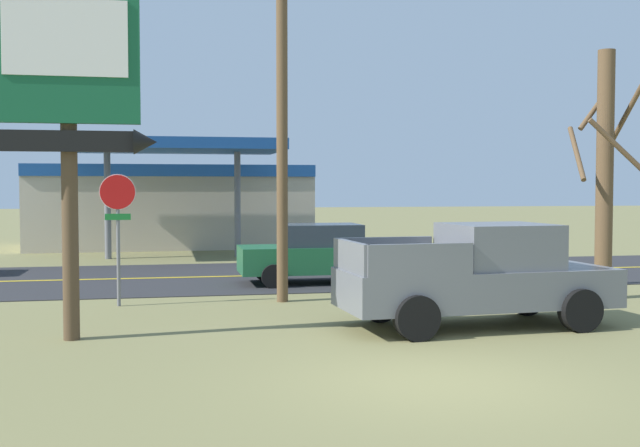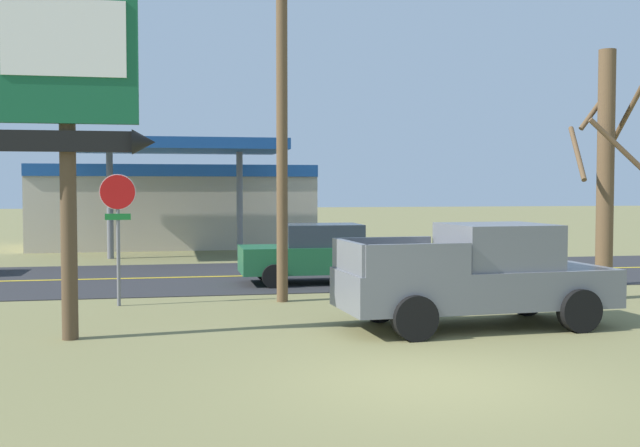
# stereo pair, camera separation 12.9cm
# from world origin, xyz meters

# --- Properties ---
(ground_plane) EXTENTS (180.00, 180.00, 0.00)m
(ground_plane) POSITION_xyz_m (0.00, 0.00, 0.00)
(ground_plane) COLOR olive
(road_asphalt) EXTENTS (140.00, 8.00, 0.02)m
(road_asphalt) POSITION_xyz_m (0.00, 13.00, 0.01)
(road_asphalt) COLOR #2B2B2D
(road_asphalt) RESTS_ON ground
(road_centre_line) EXTENTS (126.00, 0.20, 0.01)m
(road_centre_line) POSITION_xyz_m (0.00, 13.00, 0.02)
(road_centre_line) COLOR gold
(road_centre_line) RESTS_ON road_asphalt
(motel_sign) EXTENTS (2.71, 0.54, 6.36)m
(motel_sign) POSITION_xyz_m (-5.15, 3.92, 4.24)
(motel_sign) COLOR brown
(motel_sign) RESTS_ON ground
(stop_sign) EXTENTS (0.80, 0.08, 2.95)m
(stop_sign) POSITION_xyz_m (-4.62, 7.82, 2.03)
(stop_sign) COLOR slate
(stop_sign) RESTS_ON ground
(utility_pole) EXTENTS (2.00, 0.26, 8.71)m
(utility_pole) POSITION_xyz_m (-0.93, 7.80, 4.67)
(utility_pole) COLOR brown
(utility_pole) RESTS_ON ground
(bare_tree) EXTENTS (1.54, 1.67, 5.89)m
(bare_tree) POSITION_xyz_m (6.63, 6.77, 3.03)
(bare_tree) COLOR brown
(bare_tree) RESTS_ON ground
(gas_station) EXTENTS (12.00, 11.50, 4.40)m
(gas_station) POSITION_xyz_m (-3.25, 25.39, 1.94)
(gas_station) COLOR beige
(gas_station) RESTS_ON ground
(pickup_grey_parked_on_lawn) EXTENTS (5.31, 2.49, 1.96)m
(pickup_grey_parked_on_lawn) POSITION_xyz_m (2.27, 3.86, 0.96)
(pickup_grey_parked_on_lawn) COLOR slate
(pickup_grey_parked_on_lawn) RESTS_ON ground
(car_green_near_lane) EXTENTS (4.20, 2.00, 1.64)m
(car_green_near_lane) POSITION_xyz_m (0.52, 11.00, 0.83)
(car_green_near_lane) COLOR #1E6038
(car_green_near_lane) RESTS_ON ground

